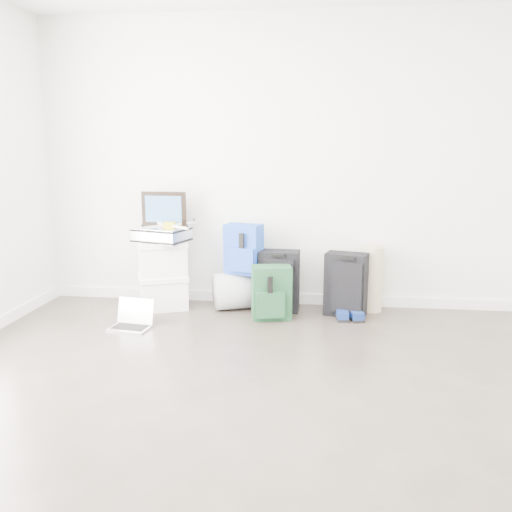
# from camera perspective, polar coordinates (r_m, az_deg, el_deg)

# --- Properties ---
(ground) EXTENTS (5.00, 5.00, 0.00)m
(ground) POSITION_cam_1_polar(r_m,az_deg,el_deg) (3.04, -2.19, -18.24)
(ground) COLOR #372E28
(ground) RESTS_ON ground
(room_envelope) EXTENTS (4.52, 5.02, 2.71)m
(room_envelope) POSITION_cam_1_polar(r_m,az_deg,el_deg) (2.67, -2.42, 16.13)
(room_envelope) COLOR white
(room_envelope) RESTS_ON ground
(boxes_stack) EXTENTS (0.55, 0.50, 0.64)m
(boxes_stack) POSITION_cam_1_polar(r_m,az_deg,el_deg) (5.16, -9.76, -1.96)
(boxes_stack) COLOR white
(boxes_stack) RESTS_ON ground
(briefcase) EXTENTS (0.53, 0.45, 0.13)m
(briefcase) POSITION_cam_1_polar(r_m,az_deg,el_deg) (5.09, -9.91, 2.24)
(briefcase) COLOR #B2B2B7
(briefcase) RESTS_ON boxes_stack
(painting) EXTENTS (0.43, 0.06, 0.32)m
(painting) POSITION_cam_1_polar(r_m,az_deg,el_deg) (5.15, -9.68, 4.91)
(painting) COLOR black
(painting) RESTS_ON briefcase
(drone) EXTENTS (0.46, 0.46, 0.05)m
(drone) POSITION_cam_1_polar(r_m,az_deg,el_deg) (5.03, -9.14, 3.23)
(drone) COLOR gold
(drone) RESTS_ON briefcase
(duffel_bag) EXTENTS (0.64, 0.51, 0.34)m
(duffel_bag) POSITION_cam_1_polar(r_m,az_deg,el_deg) (5.12, -1.26, -3.63)
(duffel_bag) COLOR gray
(duffel_bag) RESTS_ON ground
(blue_backpack) EXTENTS (0.37, 0.31, 0.46)m
(blue_backpack) POSITION_cam_1_polar(r_m,az_deg,el_deg) (5.00, -1.33, 0.63)
(blue_backpack) COLOR #1B3FB3
(blue_backpack) RESTS_ON duffel_bag
(large_suitcase) EXTENTS (0.37, 0.25, 0.57)m
(large_suitcase) POSITION_cam_1_polar(r_m,az_deg,el_deg) (5.01, 2.45, -2.65)
(large_suitcase) COLOR black
(large_suitcase) RESTS_ON ground
(green_backpack) EXTENTS (0.38, 0.31, 0.48)m
(green_backpack) POSITION_cam_1_polar(r_m,az_deg,el_deg) (4.79, 1.63, -3.98)
(green_backpack) COLOR #153C26
(green_backpack) RESTS_ON ground
(carry_on) EXTENTS (0.40, 0.32, 0.57)m
(carry_on) POSITION_cam_1_polar(r_m,az_deg,el_deg) (4.94, 9.45, -2.97)
(carry_on) COLOR black
(carry_on) RESTS_ON ground
(shoes) EXTENTS (0.26, 0.27, 0.09)m
(shoes) POSITION_cam_1_polar(r_m,az_deg,el_deg) (4.91, 9.67, -6.05)
(shoes) COLOR black
(shoes) RESTS_ON ground
(rolled_rug) EXTENTS (0.20, 0.20, 0.60)m
(rolled_rug) POSITION_cam_1_polar(r_m,az_deg,el_deg) (5.12, 12.13, -2.37)
(rolled_rug) COLOR tan
(rolled_rug) RESTS_ON ground
(laptop) EXTENTS (0.36, 0.28, 0.23)m
(laptop) POSITION_cam_1_polar(r_m,az_deg,el_deg) (4.73, -12.87, -6.66)
(laptop) COLOR silver
(laptop) RESTS_ON ground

